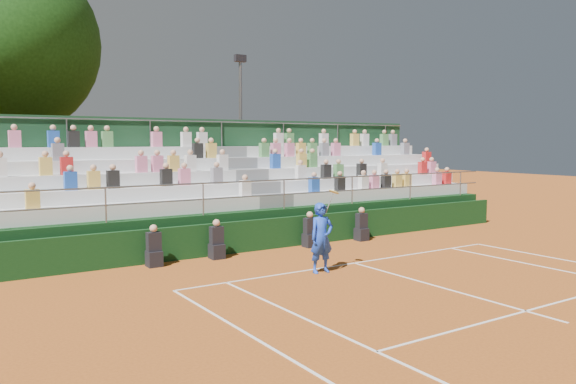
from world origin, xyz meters
TOP-DOWN VIEW (x-y plane):
  - ground at (0.00, 0.00)m, footprint 90.00×90.00m
  - courtside_wall at (0.00, 3.20)m, footprint 20.00×0.15m
  - line_officials at (-1.26, 2.75)m, footprint 8.00×0.40m
  - grandstand at (0.01, 6.44)m, footprint 20.00×5.20m
  - tennis_player at (-1.47, -0.40)m, footprint 0.89×0.50m
  - tree_east at (-7.29, 14.30)m, footprint 8.00×8.00m
  - floodlight_mast at (3.37, 13.06)m, footprint 0.60×0.25m

SIDE VIEW (x-z plane):
  - ground at x=0.00m, z-range 0.00..0.00m
  - line_officials at x=-1.26m, z-range -0.12..1.07m
  - courtside_wall at x=0.00m, z-range 0.00..1.00m
  - tennis_player at x=-1.47m, z-range -0.17..2.05m
  - grandstand at x=0.01m, z-range -1.12..3.28m
  - floodlight_mast at x=3.37m, z-range 0.67..8.51m
  - tree_east at x=-7.29m, z-range 1.81..13.46m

